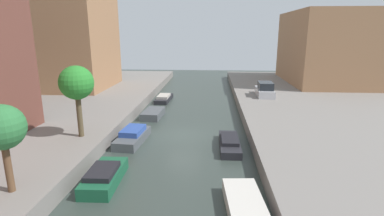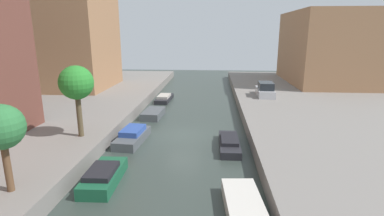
# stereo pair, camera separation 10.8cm
# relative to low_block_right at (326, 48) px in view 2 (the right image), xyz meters

# --- Properties ---
(ground_plane) EXTENTS (84.00, 84.00, 0.00)m
(ground_plane) POSITION_rel_low_block_right_xyz_m (-18.00, -21.21, -5.88)
(ground_plane) COLOR #333D38
(quay_left) EXTENTS (20.00, 64.00, 1.00)m
(quay_left) POSITION_rel_low_block_right_xyz_m (-33.00, -21.21, -5.38)
(quay_left) COLOR gray
(quay_left) RESTS_ON ground_plane
(quay_right) EXTENTS (20.00, 64.00, 1.00)m
(quay_right) POSITION_rel_low_block_right_xyz_m (-3.00, -21.21, -5.38)
(quay_right) COLOR gray
(quay_right) RESTS_ON ground_plane
(low_block_right) EXTENTS (10.00, 15.50, 9.77)m
(low_block_right) POSITION_rel_low_block_right_xyz_m (0.00, 0.00, 0.00)
(low_block_right) COLOR #9E704C
(low_block_right) RESTS_ON quay_right
(street_tree_1) EXTENTS (1.97, 1.97, 4.00)m
(street_tree_1) POSITION_rel_low_block_right_xyz_m (-24.70, -31.95, -1.92)
(street_tree_1) COLOR brown
(street_tree_1) RESTS_ON quay_left
(street_tree_2) EXTENTS (2.26, 2.26, 4.85)m
(street_tree_2) POSITION_rel_low_block_right_xyz_m (-24.70, -24.66, -1.23)
(street_tree_2) COLOR brown
(street_tree_2) RESTS_ON quay_left
(parked_car) EXTENTS (1.88, 4.26, 1.58)m
(parked_car) POSITION_rel_low_block_right_xyz_m (-9.85, -10.20, -4.23)
(parked_car) COLOR #B7B7BC
(parked_car) RESTS_ON quay_right
(moored_boat_left_2) EXTENTS (1.71, 3.92, 0.95)m
(moored_boat_left_2) POSITION_rel_low_block_right_xyz_m (-21.50, -29.19, -5.47)
(moored_boat_left_2) COLOR #195638
(moored_boat_left_2) RESTS_ON ground_plane
(moored_boat_left_3) EXTENTS (1.93, 4.32, 1.03)m
(moored_boat_left_3) POSITION_rel_low_block_right_xyz_m (-21.62, -22.93, -5.45)
(moored_boat_left_3) COLOR #4C5156
(moored_boat_left_3) RESTS_ON ground_plane
(moored_boat_left_4) EXTENTS (1.88, 3.46, 0.68)m
(moored_boat_left_4) POSITION_rel_low_block_right_xyz_m (-21.40, -16.25, -5.54)
(moored_boat_left_4) COLOR #4C5156
(moored_boat_left_4) RESTS_ON ground_plane
(moored_boat_left_5) EXTENTS (1.66, 4.51, 0.76)m
(moored_boat_left_5) POSITION_rel_low_block_right_xyz_m (-21.49, -9.22, -5.56)
(moored_boat_left_5) COLOR #232328
(moored_boat_left_5) RESTS_ON ground_plane
(moored_boat_right_1) EXTENTS (1.95, 4.37, 0.68)m
(moored_boat_right_1) POSITION_rel_low_block_right_xyz_m (-14.21, -31.56, -5.55)
(moored_boat_right_1) COLOR beige
(moored_boat_right_1) RESTS_ON ground_plane
(moored_boat_right_2) EXTENTS (1.41, 4.47, 0.76)m
(moored_boat_right_2) POSITION_rel_low_block_right_xyz_m (-14.49, -23.55, -5.56)
(moored_boat_right_2) COLOR #232328
(moored_boat_right_2) RESTS_ON ground_plane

